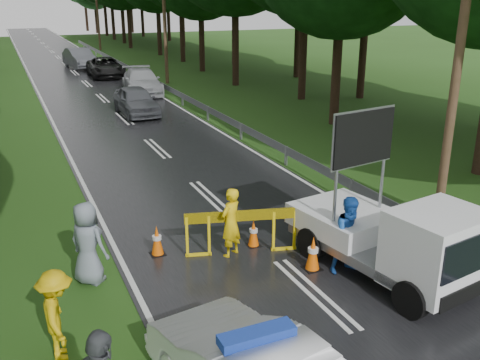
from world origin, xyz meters
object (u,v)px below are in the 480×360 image
queue_car_first (136,101)px  queue_car_fourth (80,58)px  work_truck (395,238)px  queue_car_third (106,67)px  barrier (242,221)px  officer (231,223)px  queue_car_second (142,82)px  civilian (350,235)px

queue_car_first → queue_car_fourth: size_ratio=0.85×
work_truck → queue_car_third: size_ratio=0.90×
barrier → queue_car_first: bearing=100.3°
barrier → officer: size_ratio=1.54×
officer → queue_car_third: 30.62m
barrier → queue_car_fourth: (1.49, 36.51, -0.01)m
queue_car_second → queue_car_third: queue_car_second is taller
work_truck → officer: size_ratio=2.74×
officer → queue_car_second: 22.69m
queue_car_first → queue_car_third: (1.07, 14.08, -0.01)m
queue_car_second → work_truck: bearing=-85.8°
work_truck → queue_car_second: (0.71, 24.80, -0.20)m
barrier → queue_car_third: (2.51, 30.51, -0.12)m
officer → queue_car_third: bearing=-124.4°
barrier → queue_car_third: bearing=100.6°
queue_car_second → queue_car_fourth: size_ratio=1.04×
barrier → queue_car_second: size_ratio=0.50×
barrier → officer: officer is taller
queue_car_first → queue_car_fourth: 20.08m
barrier → queue_car_third: 30.61m
queue_car_first → queue_car_fourth: (0.06, 20.08, 0.10)m
work_truck → queue_car_fourth: 38.89m
civilian → queue_car_fourth: size_ratio=0.35×
queue_car_fourth → barrier: bearing=-99.5°
queue_car_third → queue_car_second: bearing=-82.8°
barrier → queue_car_first: (1.43, 16.43, -0.11)m
work_truck → civilian: 0.93m
queue_car_third → queue_car_fourth: queue_car_fourth is taller
work_truck → queue_car_second: bearing=79.1°
work_truck → officer: 3.67m
queue_car_third → queue_car_first: bearing=-92.3°
queue_car_second → queue_car_third: size_ratio=1.00×
queue_car_fourth → work_truck: bearing=-95.7°
queue_car_first → barrier: bearing=-95.8°
officer → queue_car_first: bearing=-125.1°
work_truck → queue_car_third: bearing=80.8°
civilian → queue_car_third: size_ratio=0.34×
barrier → queue_car_second: 22.67m
barrier → queue_car_fourth: bearing=102.9°
civilian → queue_car_first: size_ratio=0.41×
barrier → queue_car_fourth: size_ratio=0.52×
work_truck → queue_car_second: 24.81m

